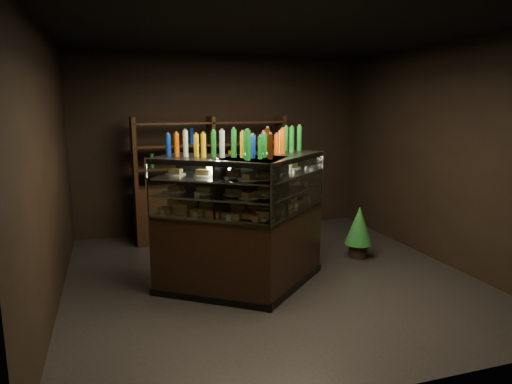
% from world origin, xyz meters
% --- Properties ---
extents(ground, '(5.00, 5.00, 0.00)m').
position_xyz_m(ground, '(0.00, 0.00, 0.00)').
color(ground, black).
rests_on(ground, ground).
extents(room_shell, '(5.02, 5.02, 3.01)m').
position_xyz_m(room_shell, '(0.00, 0.00, 1.94)').
color(room_shell, black).
rests_on(room_shell, ground).
extents(display_case, '(2.27, 1.55, 1.61)m').
position_xyz_m(display_case, '(-0.38, -0.22, 0.53)').
color(display_case, black).
rests_on(display_case, ground).
extents(food_display, '(1.83, 1.03, 0.49)m').
position_xyz_m(food_display, '(-0.38, -0.22, 1.20)').
color(food_display, '#D28A4B').
rests_on(food_display, display_case).
extents(bottles_top, '(1.65, 0.88, 0.30)m').
position_xyz_m(bottles_top, '(-0.38, -0.22, 1.74)').
color(bottles_top, black).
rests_on(bottles_top, display_case).
extents(potted_conifer, '(0.40, 0.40, 0.86)m').
position_xyz_m(potted_conifer, '(1.49, 0.37, 0.49)').
color(potted_conifer, black).
rests_on(potted_conifer, ground).
extents(back_shelving, '(2.53, 0.55, 2.00)m').
position_xyz_m(back_shelving, '(-0.30, 2.05, 0.60)').
color(back_shelving, black).
rests_on(back_shelving, ground).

